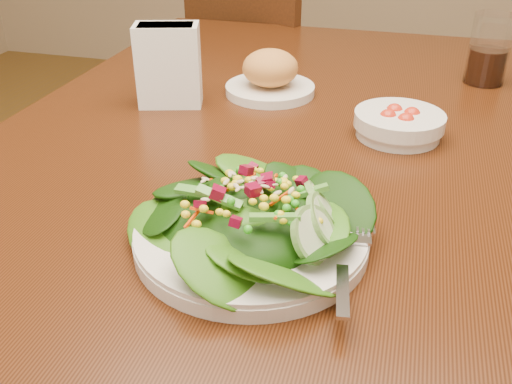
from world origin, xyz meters
TOP-DOWN VIEW (x-y plane):
  - dining_table at (0.00, 0.00)m, footprint 0.90×1.40m
  - chair_far at (-0.24, 0.89)m, footprint 0.56×0.56m
  - salad_plate at (0.05, -0.29)m, footprint 0.27×0.26m
  - bread_plate at (-0.05, 0.18)m, footprint 0.16×0.16m
  - tomato_bowl at (0.19, 0.05)m, footprint 0.14×0.14m
  - drinking_glass at (0.33, 0.36)m, footprint 0.08×0.08m
  - napkin_holder at (-0.21, 0.09)m, footprint 0.12×0.09m

SIDE VIEW (x-z plane):
  - chair_far at x=-0.24m, z-range 0.03..0.94m
  - dining_table at x=0.00m, z-range 0.27..1.02m
  - tomato_bowl at x=0.19m, z-range 0.75..0.79m
  - salad_plate at x=0.05m, z-range 0.74..0.82m
  - bread_plate at x=-0.05m, z-range 0.74..0.83m
  - drinking_glass at x=0.33m, z-range 0.74..0.87m
  - napkin_holder at x=-0.21m, z-range 0.75..0.89m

